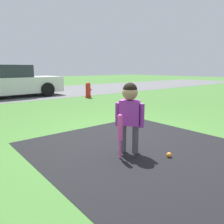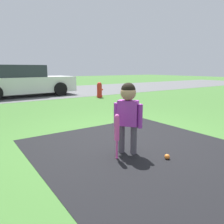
{
  "view_description": "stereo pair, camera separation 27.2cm",
  "coord_description": "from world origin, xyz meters",
  "px_view_note": "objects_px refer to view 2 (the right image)",
  "views": [
    {
      "loc": [
        -2.58,
        -2.79,
        1.23
      ],
      "look_at": [
        -0.43,
        -0.18,
        0.56
      ],
      "focal_mm": 35.0,
      "sensor_mm": 36.0,
      "label": 1
    },
    {
      "loc": [
        -2.36,
        -2.96,
        1.23
      ],
      "look_at": [
        -0.43,
        -0.18,
        0.56
      ],
      "focal_mm": 35.0,
      "sensor_mm": 36.0,
      "label": 2
    }
  ],
  "objects_px": {
    "baseball_bat": "(117,130)",
    "sports_ball": "(167,157)",
    "parked_car": "(22,82)",
    "child": "(128,108)",
    "fire_hydrant": "(99,90)"
  },
  "relations": [
    {
      "from": "sports_ball",
      "to": "fire_hydrant",
      "type": "height_order",
      "value": "fire_hydrant"
    },
    {
      "from": "child",
      "to": "baseball_bat",
      "type": "relative_size",
      "value": 1.64
    },
    {
      "from": "baseball_bat",
      "to": "fire_hydrant",
      "type": "xyz_separation_m",
      "value": [
        3.23,
        5.69,
        -0.09
      ]
    },
    {
      "from": "child",
      "to": "sports_ball",
      "type": "bearing_deg",
      "value": -4.49
    },
    {
      "from": "child",
      "to": "parked_car",
      "type": "relative_size",
      "value": 0.23
    },
    {
      "from": "sports_ball",
      "to": "fire_hydrant",
      "type": "xyz_separation_m",
      "value": [
        2.67,
        6.11,
        0.29
      ]
    },
    {
      "from": "parked_car",
      "to": "sports_ball",
      "type": "bearing_deg",
      "value": -93.26
    },
    {
      "from": "sports_ball",
      "to": "fire_hydrant",
      "type": "bearing_deg",
      "value": 66.41
    },
    {
      "from": "baseball_bat",
      "to": "parked_car",
      "type": "relative_size",
      "value": 0.14
    },
    {
      "from": "fire_hydrant",
      "to": "parked_car",
      "type": "bearing_deg",
      "value": 137.2
    },
    {
      "from": "sports_ball",
      "to": "parked_car",
      "type": "xyz_separation_m",
      "value": [
        0.09,
        8.5,
        0.61
      ]
    },
    {
      "from": "parked_car",
      "to": "child",
      "type": "bearing_deg",
      "value": -95.5
    },
    {
      "from": "child",
      "to": "parked_car",
      "type": "xyz_separation_m",
      "value": [
        0.39,
        8.0,
        -0.03
      ]
    },
    {
      "from": "sports_ball",
      "to": "fire_hydrant",
      "type": "relative_size",
      "value": 0.11
    },
    {
      "from": "baseball_bat",
      "to": "sports_ball",
      "type": "bearing_deg",
      "value": -36.31
    }
  ]
}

